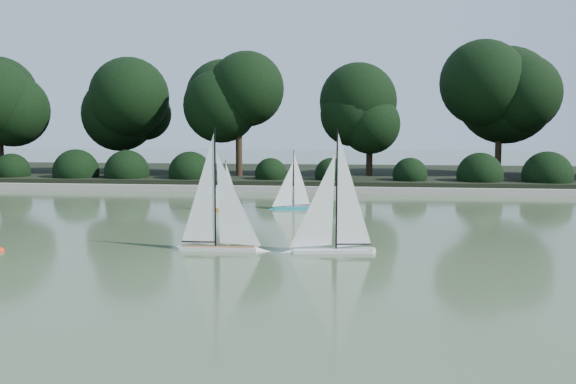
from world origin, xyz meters
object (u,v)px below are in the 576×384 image
Objects in this scene: sailboat_white_a at (325,232)px; sailboat_white_b at (226,231)px; race_buoy at (0,251)px; sailboat_teal at (289,199)px; sailboat_orange at (221,202)px.

sailboat_white_a is 1.48m from sailboat_white_b.
race_buoy is (-3.32, -0.46, -0.30)m from sailboat_white_b.
sailboat_white_b is 3.37m from race_buoy.
sailboat_teal reaches higher than race_buoy.
sailboat_orange is 8.99× the size of race_buoy.
sailboat_white_a reaches higher than race_buoy.
sailboat_orange is 0.85× the size of sailboat_teal.
sailboat_white_a is at bearing 0.80° from sailboat_white_b.
sailboat_white_a is 14.80× the size of race_buoy.
race_buoy is (-3.70, -5.28, -0.22)m from sailboat_teal.
sailboat_teal is (0.38, 4.82, -0.08)m from sailboat_white_b.
sailboat_white_b is 1.65× the size of sailboat_orange.
sailboat_orange is at bearing 103.61° from sailboat_white_b.
sailboat_teal is at bearing 102.89° from sailboat_white_a.
sailboat_white_b reaches higher than sailboat_teal.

